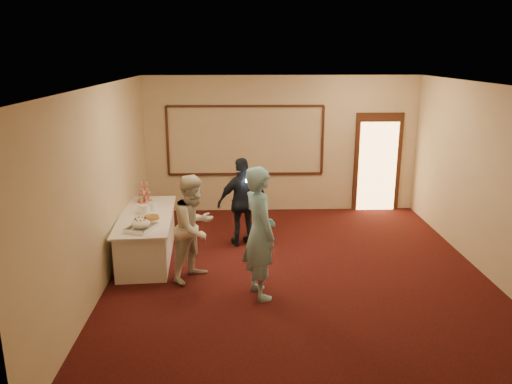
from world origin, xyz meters
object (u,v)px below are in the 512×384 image
Objects in this scene: guest at (243,202)px; woman at (194,228)px; pavlova_tray at (141,225)px; tart at (152,218)px; plate_stack_b at (153,206)px; plate_stack_a at (145,209)px; buffet_table at (147,236)px; cupcake_stand at (145,194)px; man at (260,233)px.

woman is at bearing 43.73° from guest.
tart is at bearing 81.38° from pavlova_tray.
pavlova_tray reaches higher than plate_stack_b.
pavlova_tray is at bearing -91.30° from plate_stack_b.
woman reaches higher than guest.
plate_stack_a is 1.14× the size of plate_stack_b.
buffet_table is 0.54m from plate_stack_b.
guest is (1.83, -0.27, -0.10)m from cupcake_stand.
buffet_table is 1.21× the size of man.
man is at bearing 78.53° from guest.
cupcake_stand is at bearing 101.08° from buffet_table.
plate_stack_a is (-0.08, 0.82, 0.00)m from pavlova_tray.
buffet_table is 1.35m from woman.
pavlova_tray is (0.06, -0.77, 0.46)m from buffet_table.
cupcake_stand is 1.85m from guest.
plate_stack_b is at bearing -64.72° from cupcake_stand.
plate_stack_a reaches higher than buffet_table.
tart is (0.30, -1.05, -0.12)m from cupcake_stand.
plate_stack_a is 0.25m from plate_stack_b.
cupcake_stand is 1.99m from woman.
woman reaches higher than tart.
plate_stack_a is 0.12× the size of woman.
buffet_table is 2.49m from man.
man reaches higher than plate_stack_a.
man is at bearing -38.57° from buffet_table.
guest reaches higher than pavlova_tray.
plate_stack_a is at bearing 79.60° from woman.
woman is at bearing 38.27° from man.
guest is at bearing -8.34° from cupcake_stand.
plate_stack_b is at bearing 88.70° from pavlova_tray.
buffet_table is at bearing 80.43° from woman.
pavlova_tray reaches higher than buffet_table.
buffet_table is 5.61× the size of cupcake_stand.
guest is at bearing 6.15° from woman.
plate_stack_a is (0.13, -0.74, -0.07)m from cupcake_stand.
woman is at bearing -44.40° from buffet_table.
guest is (1.61, 1.29, -0.03)m from pavlova_tray.
woman is at bearing -7.85° from pavlova_tray.
plate_stack_a is at bearing 113.92° from buffet_table.
cupcake_stand is 0.57m from plate_stack_b.
plate_stack_a is 2.47m from man.
pavlova_tray is at bearing 48.53° from man.
woman is (0.93, -0.94, -0.01)m from plate_stack_a.
man reaches higher than pavlova_tray.
plate_stack_b is at bearing 25.82° from man.
tart reaches higher than buffet_table.
tart is (0.08, 0.51, -0.05)m from pavlova_tray.
cupcake_stand reaches higher than buffet_table.
tart is at bearing 34.98° from man.
cupcake_stand reaches higher than plate_stack_b.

